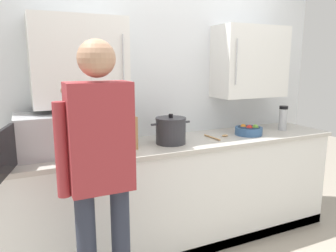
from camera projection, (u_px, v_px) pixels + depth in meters
back_wall_tiled at (167, 79)px, 2.90m from camera, size 3.25×0.44×2.78m
counter_unit at (181, 193)px, 2.83m from camera, size 2.91×0.61×0.93m
microwave_oven at (51, 135)px, 2.30m from camera, size 0.64×0.77×0.29m
stock_pot at (171, 130)px, 2.63m from camera, size 0.34×0.25×0.24m
wooden_spoon at (219, 136)px, 2.86m from camera, size 0.19×0.23×0.02m
fruit_bowl at (249, 130)px, 2.96m from camera, size 0.25×0.25×0.10m
thermos_flask at (283, 118)px, 3.15m from camera, size 0.08×0.08×0.24m
knife_block at (128, 132)px, 2.48m from camera, size 0.11×0.15×0.34m
person_figure at (100, 166)px, 1.78m from camera, size 0.44×0.53×1.70m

